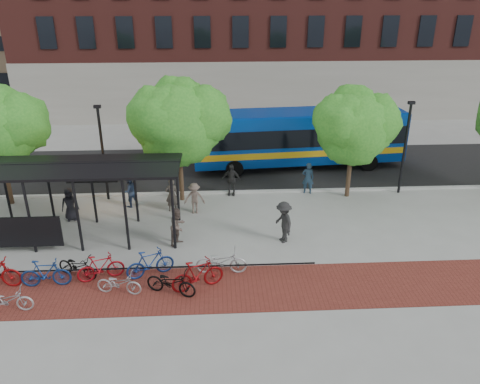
{
  "coord_description": "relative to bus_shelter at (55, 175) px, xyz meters",
  "views": [
    {
      "loc": [
        -1.12,
        -19.8,
        10.47
      ],
      "look_at": [
        -0.03,
        0.47,
        1.6
      ],
      "focal_mm": 35.0,
      "sensor_mm": 36.0,
      "label": 1
    }
  ],
  "objects": [
    {
      "name": "pedestrian_9",
      "position": [
        9.93,
        -1.02,
        -2.04
      ],
      "size": [
        1.08,
        1.41,
        1.92
      ],
      "primitive_type": "imported",
      "rotation": [
        0.0,
        0.0,
        5.04
      ],
      "color": "black",
      "rests_on": "ground"
    },
    {
      "name": "bus_shelter",
      "position": [
        0.0,
        0.0,
        0.0
      ],
      "size": [
        10.6,
        3.07,
        3.6
      ],
      "color": "black",
      "rests_on": "ground"
    },
    {
      "name": "tree_c",
      "position": [
        14.22,
        3.83,
        1.06
      ],
      "size": [
        4.66,
        3.8,
        5.92
      ],
      "color": "#382619",
      "rests_on": "ground"
    },
    {
      "name": "bike_8",
      "position": [
        5.24,
        -4.74,
        -2.48
      ],
      "size": [
        2.08,
        1.33,
        1.03
      ],
      "primitive_type": "imported",
      "rotation": [
        0.0,
        0.0,
        1.21
      ],
      "color": "black",
      "rests_on": "ground"
    },
    {
      "name": "bike_5",
      "position": [
        2.44,
        -3.64,
        -2.45
      ],
      "size": [
        1.88,
        1.07,
        1.09
      ],
      "primitive_type": "imported",
      "rotation": [
        0.0,
        0.0,
        1.9
      ],
      "color": "maroon",
      "rests_on": "ground"
    },
    {
      "name": "curb",
      "position": [
        8.13,
        4.48,
        -2.94
      ],
      "size": [
        160.0,
        0.25,
        0.12
      ],
      "primitive_type": "cube",
      "color": "#B7B7B2",
      "rests_on": "ground"
    },
    {
      "name": "pedestrian_0",
      "position": [
        -0.15,
        1.68,
        -2.17
      ],
      "size": [
        0.91,
        0.7,
        1.66
      ],
      "primitive_type": "imported",
      "rotation": [
        0.0,
        0.0,
        0.24
      ],
      "color": "black",
      "rests_on": "ground"
    },
    {
      "name": "bike_10",
      "position": [
        7.13,
        -3.42,
        -2.47
      ],
      "size": [
        2.07,
        0.82,
        1.07
      ],
      "primitive_type": "imported",
      "rotation": [
        0.0,
        0.0,
        1.52
      ],
      "color": "#B0B0B3",
      "rests_on": "ground"
    },
    {
      "name": "asphalt_street",
      "position": [
        8.13,
        8.48,
        -2.99
      ],
      "size": [
        160.0,
        8.0,
        0.01
      ],
      "primitive_type": "cube",
      "color": "black",
      "rests_on": "ground"
    },
    {
      "name": "bike_6",
      "position": [
        3.31,
        -4.6,
        -2.55
      ],
      "size": [
        1.79,
        0.9,
        0.9
      ],
      "primitive_type": "imported",
      "rotation": [
        0.0,
        0.0,
        1.39
      ],
      "color": "#A3A3A6",
      "rests_on": "ground"
    },
    {
      "name": "bike_4",
      "position": [
        1.47,
        -3.37,
        -2.53
      ],
      "size": [
        1.89,
        1.3,
        0.94
      ],
      "primitive_type": "imported",
      "rotation": [
        0.0,
        0.0,
        1.15
      ],
      "color": "black",
      "rests_on": "ground"
    },
    {
      "name": "pedestrian_2",
      "position": [
        2.5,
        3.07,
        -2.14
      ],
      "size": [
        1.06,
        1.02,
        1.72
      ],
      "primitive_type": "imported",
      "rotation": [
        0.0,
        0.0,
        3.77
      ],
      "color": "#202F4B",
      "rests_on": "ground"
    },
    {
      "name": "bike_9",
      "position": [
        6.22,
        -4.45,
        -2.38
      ],
      "size": [
        2.13,
        1.28,
        1.24
      ],
      "primitive_type": "imported",
      "rotation": [
        0.0,
        0.0,
        1.94
      ],
      "color": "maroon",
      "rests_on": "ground"
    },
    {
      "name": "pedestrian_1",
      "position": [
        4.73,
        2.41,
        -2.12
      ],
      "size": [
        0.68,
        0.49,
        1.75
      ],
      "primitive_type": "imported",
      "rotation": [
        0.0,
        0.0,
        3.25
      ],
      "color": "#413B34",
      "rests_on": "ground"
    },
    {
      "name": "lamp_post_right",
      "position": [
        17.13,
        4.08,
        -0.25
      ],
      "size": [
        0.35,
        0.2,
        5.12
      ],
      "color": "black",
      "rests_on": "ground"
    },
    {
      "name": "pedestrian_7",
      "position": [
        12.02,
        4.28,
        -2.11
      ],
      "size": [
        0.71,
        0.53,
        1.78
      ],
      "primitive_type": "imported",
      "rotation": [
        0.0,
        0.0,
        2.98
      ],
      "color": "#21384D",
      "rests_on": "ground"
    },
    {
      "name": "bike_rack_rail",
      "position": [
        4.83,
        -3.62,
        -3.0
      ],
      "size": [
        12.0,
        0.05,
        0.95
      ],
      "primitive_type": "cube",
      "color": "black",
      "rests_on": "ground"
    },
    {
      "name": "tree_b",
      "position": [
        5.23,
        3.83,
        1.46
      ],
      "size": [
        5.15,
        4.2,
        6.47
      ],
      "color": "#382619",
      "rests_on": "ground"
    },
    {
      "name": "bike_7",
      "position": [
        4.33,
        -3.49,
        -2.42
      ],
      "size": [
        1.99,
        1.24,
        1.16
      ],
      "primitive_type": "imported",
      "rotation": [
        0.0,
        0.0,
        1.96
      ],
      "color": "navy",
      "rests_on": "ground"
    },
    {
      "name": "lamp_post_left",
      "position": [
        1.13,
        4.08,
        -0.25
      ],
      "size": [
        0.35,
        0.2,
        5.12
      ],
      "color": "black",
      "rests_on": "ground"
    },
    {
      "name": "bus",
      "position": [
        12.17,
        8.61,
        -0.96
      ],
      "size": [
        13.34,
        3.97,
        3.55
      ],
      "rotation": [
        0.0,
        0.0,
        0.08
      ],
      "color": "#083A9D",
      "rests_on": "ground"
    },
    {
      "name": "ground",
      "position": [
        8.13,
        0.48,
        -3.0
      ],
      "size": [
        160.0,
        160.0,
        0.0
      ],
      "primitive_type": "plane",
      "color": "#9E9E99",
      "rests_on": "ground"
    },
    {
      "name": "pedestrian_8",
      "position": [
        5.27,
        -1.02,
        -2.12
      ],
      "size": [
        1.03,
        1.08,
        1.75
      ],
      "primitive_type": "imported",
      "rotation": [
        0.0,
        0.0,
        0.97
      ],
      "color": "brown",
      "rests_on": "ground"
    },
    {
      "name": "pedestrian_3",
      "position": [
        5.88,
        2.1,
        -2.19
      ],
      "size": [
        1.06,
        0.63,
        1.62
      ],
      "primitive_type": "imported",
      "rotation": [
        0.0,
        0.0,
        -0.03
      ],
      "color": "brown",
      "rests_on": "ground"
    },
    {
      "name": "bike_3",
      "position": [
        0.46,
        -3.99,
        -2.43
      ],
      "size": [
        1.91,
        0.6,
        1.14
      ],
      "primitive_type": "imported",
      "rotation": [
        0.0,
        0.0,
        1.6
      ],
      "color": "navy",
      "rests_on": "ground"
    },
    {
      "name": "bike_2",
      "position": [
        -0.4,
        -5.46,
        -2.53
      ],
      "size": [
        1.79,
        0.7,
        0.93
      ],
      "primitive_type": "imported",
      "rotation": [
        0.0,
        0.0,
        1.62
      ],
      "color": "#A3A3A5",
      "rests_on": "ground"
    },
    {
      "name": "pedestrian_4",
      "position": [
        7.8,
        4.28,
        -2.11
      ],
      "size": [
        1.1,
        0.61,
        1.77
      ],
      "primitive_type": "imported",
      "rotation": [
        0.0,
        0.0,
        6.1
      ],
      "color": "#282828",
      "rests_on": "ground"
    },
    {
      "name": "brick_strip",
      "position": [
        6.13,
        -4.52,
        -3.0
      ],
      "size": [
        24.0,
        3.0,
        0.01
      ],
      "primitive_type": "cube",
      "color": "maroon",
      "rests_on": "ground"
    }
  ]
}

